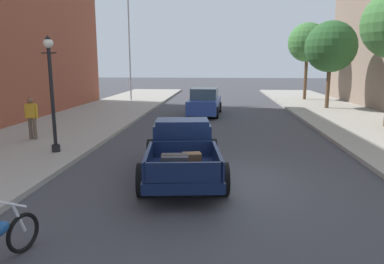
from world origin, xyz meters
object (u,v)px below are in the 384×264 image
at_px(street_lamp_near, 51,86).
at_px(car_background_blue, 205,102).
at_px(street_tree_third, 331,47).
at_px(flagpole, 132,29).
at_px(hotrod_truck_navy, 182,149).
at_px(street_tree_farthest, 308,43).
at_px(pedestrian_sidewalk_left, 32,116).

bearing_deg(street_lamp_near, car_background_blue, 65.76).
bearing_deg(car_background_blue, street_tree_third, 20.68).
height_order(car_background_blue, flagpole, flagpole).
bearing_deg(hotrod_truck_navy, street_lamp_near, 158.68).
distance_m(street_lamp_near, street_tree_farthest, 23.08).
bearing_deg(hotrod_truck_navy, pedestrian_sidewalk_left, 150.14).
distance_m(flagpole, street_tree_third, 14.83).
height_order(flagpole, street_tree_third, flagpole).
bearing_deg(hotrod_truck_navy, car_background_blue, 89.60).
bearing_deg(street_tree_third, flagpole, 164.94).
bearing_deg(street_tree_farthest, car_background_blue, -131.70).
height_order(pedestrian_sidewalk_left, street_lamp_near, street_lamp_near).
relative_size(pedestrian_sidewalk_left, street_tree_farthest, 0.26).
height_order(pedestrian_sidewalk_left, street_tree_farthest, street_tree_farthest).
distance_m(car_background_blue, street_tree_third, 9.35).
bearing_deg(pedestrian_sidewalk_left, street_tree_third, 38.11).
height_order(hotrod_truck_navy, car_background_blue, car_background_blue).
xyz_separation_m(street_tree_third, street_tree_farthest, (-0.16, 5.89, 0.60)).
xyz_separation_m(flagpole, street_tree_farthest, (14.08, 2.06, -0.99)).
distance_m(street_tree_third, street_tree_farthest, 5.93).
xyz_separation_m(hotrod_truck_navy, flagpole, (-6.01, 18.89, 5.02)).
bearing_deg(street_lamp_near, hotrod_truck_navy, -21.32).
relative_size(pedestrian_sidewalk_left, street_tree_third, 0.29).
distance_m(car_background_blue, pedestrian_sidewalk_left, 10.54).
distance_m(hotrod_truck_navy, car_background_blue, 11.99).
height_order(car_background_blue, pedestrian_sidewalk_left, pedestrian_sidewalk_left).
bearing_deg(street_lamp_near, street_tree_farthest, 56.73).
relative_size(street_lamp_near, street_tree_farthest, 0.62).
xyz_separation_m(car_background_blue, street_lamp_near, (-4.60, -10.22, 1.62)).
distance_m(hotrod_truck_navy, street_tree_third, 17.50).
height_order(pedestrian_sidewalk_left, street_tree_third, street_tree_third).
bearing_deg(pedestrian_sidewalk_left, hotrod_truck_navy, -29.86).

